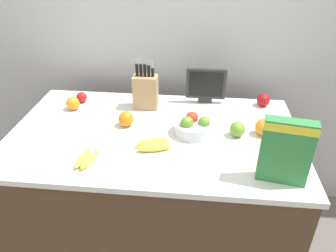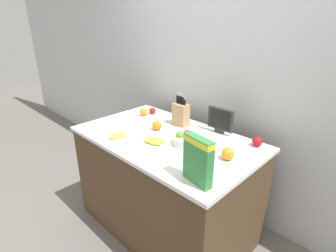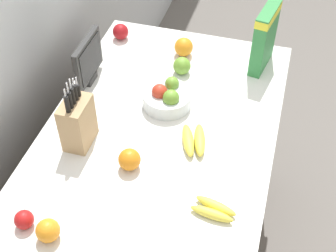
{
  "view_description": "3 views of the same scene",
  "coord_description": "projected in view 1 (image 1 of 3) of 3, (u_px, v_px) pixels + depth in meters",
  "views": [
    {
      "loc": [
        0.23,
        -1.47,
        1.87
      ],
      "look_at": [
        0.08,
        -0.05,
        1.0
      ],
      "focal_mm": 35.0,
      "sensor_mm": 36.0,
      "label": 1
    },
    {
      "loc": [
        1.41,
        -1.4,
        1.85
      ],
      "look_at": [
        -0.01,
        0.04,
        1.01
      ],
      "focal_mm": 28.0,
      "sensor_mm": 36.0,
      "label": 2
    },
    {
      "loc": [
        -1.21,
        -0.4,
        2.29
      ],
      "look_at": [
        0.04,
        -0.04,
        0.98
      ],
      "focal_mm": 50.0,
      "sensor_mm": 36.0,
      "label": 3
    }
  ],
  "objects": [
    {
      "name": "orange_front_center",
      "position": [
        126.0,
        119.0,
        1.79
      ],
      "size": [
        0.08,
        0.08,
        0.08
      ],
      "primitive_type": "sphere",
      "color": "orange",
      "rests_on": "counter"
    },
    {
      "name": "apple_leftmost",
      "position": [
        263.0,
        100.0,
        2.0
      ],
      "size": [
        0.08,
        0.08,
        0.08
      ],
      "primitive_type": "sphere",
      "color": "#A31419",
      "rests_on": "counter"
    },
    {
      "name": "cereal_box",
      "position": [
        286.0,
        149.0,
        1.34
      ],
      "size": [
        0.21,
        0.09,
        0.3
      ],
      "rotation": [
        0.0,
        0.0,
        -0.17
      ],
      "color": "#338442",
      "rests_on": "counter"
    },
    {
      "name": "orange_front_left",
      "position": [
        264.0,
        127.0,
        1.71
      ],
      "size": [
        0.09,
        0.09,
        0.09
      ],
      "primitive_type": "sphere",
      "color": "orange",
      "rests_on": "counter"
    },
    {
      "name": "banana_bunch_right",
      "position": [
        154.0,
        145.0,
        1.61
      ],
      "size": [
        0.19,
        0.14,
        0.04
      ],
      "rotation": [
        0.0,
        0.0,
        0.3
      ],
      "color": "yellow",
      "rests_on": "counter"
    },
    {
      "name": "counter",
      "position": [
        156.0,
        197.0,
        2.0
      ],
      "size": [
        1.54,
        0.92,
        0.93
      ],
      "color": "#4C3823",
      "rests_on": "ground_plane"
    },
    {
      "name": "knife_block",
      "position": [
        146.0,
        91.0,
        1.95
      ],
      "size": [
        0.14,
        0.09,
        0.32
      ],
      "color": "tan",
      "rests_on": "counter"
    },
    {
      "name": "fruit_bowl",
      "position": [
        194.0,
        126.0,
        1.73
      ],
      "size": [
        0.21,
        0.21,
        0.11
      ],
      "color": "silver",
      "rests_on": "counter"
    },
    {
      "name": "small_monitor",
      "position": [
        206.0,
        85.0,
        2.0
      ],
      "size": [
        0.24,
        0.03,
        0.22
      ],
      "color": "#2D2D2D",
      "rests_on": "counter"
    },
    {
      "name": "ground_plane",
      "position": [
        157.0,
        248.0,
        2.24
      ],
      "size": [
        14.0,
        14.0,
        0.0
      ],
      "primitive_type": "plane",
      "color": "slate"
    },
    {
      "name": "banana_bunch_left",
      "position": [
        86.0,
        159.0,
        1.52
      ],
      "size": [
        0.1,
        0.16,
        0.04
      ],
      "rotation": [
        0.0,
        0.0,
        4.52
      ],
      "color": "yellow",
      "rests_on": "counter"
    },
    {
      "name": "orange_back_center",
      "position": [
        73.0,
        103.0,
        1.96
      ],
      "size": [
        0.08,
        0.08,
        0.08
      ],
      "primitive_type": "sphere",
      "color": "orange",
      "rests_on": "counter"
    },
    {
      "name": "wall_back",
      "position": [
        167.0,
        30.0,
        2.14
      ],
      "size": [
        9.0,
        0.06,
        2.6
      ],
      "color": "silver",
      "rests_on": "ground_plane"
    },
    {
      "name": "apple_by_knife_block",
      "position": [
        237.0,
        129.0,
        1.7
      ],
      "size": [
        0.08,
        0.08,
        0.08
      ],
      "primitive_type": "sphere",
      "color": "#6B9E33",
      "rests_on": "counter"
    },
    {
      "name": "apple_middle",
      "position": [
        82.0,
        97.0,
        2.04
      ],
      "size": [
        0.07,
        0.07,
        0.07
      ],
      "primitive_type": "sphere",
      "color": "red",
      "rests_on": "counter"
    }
  ]
}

